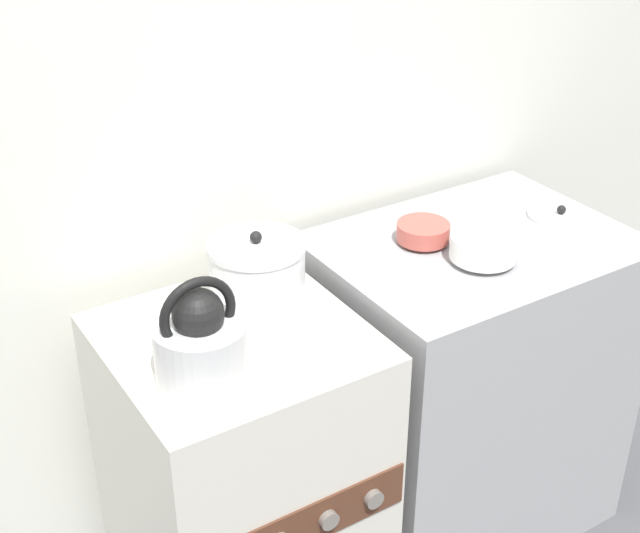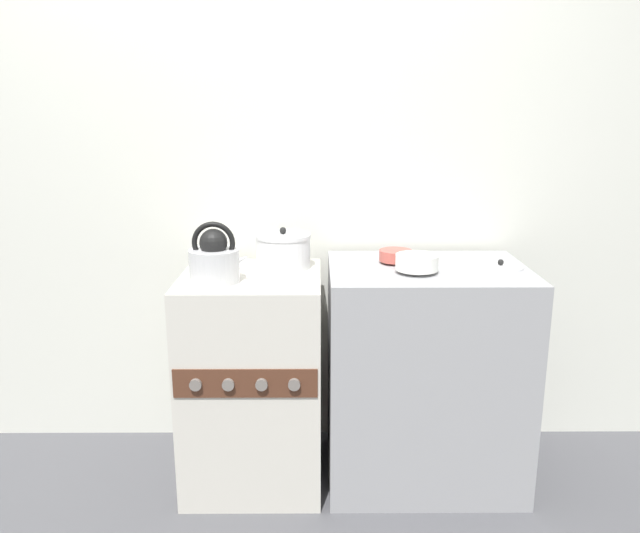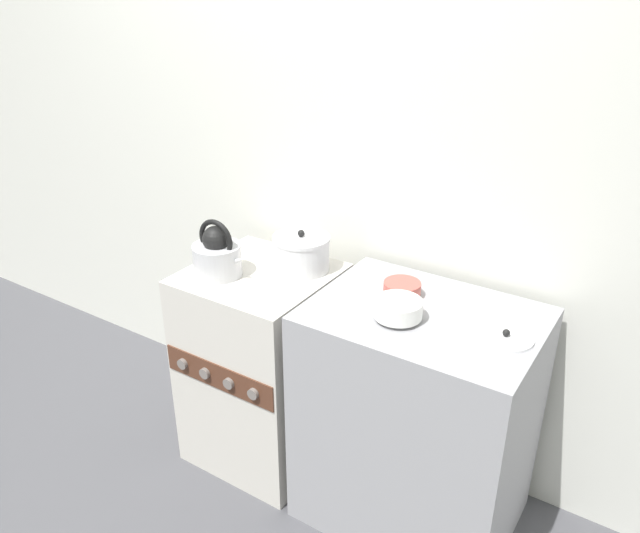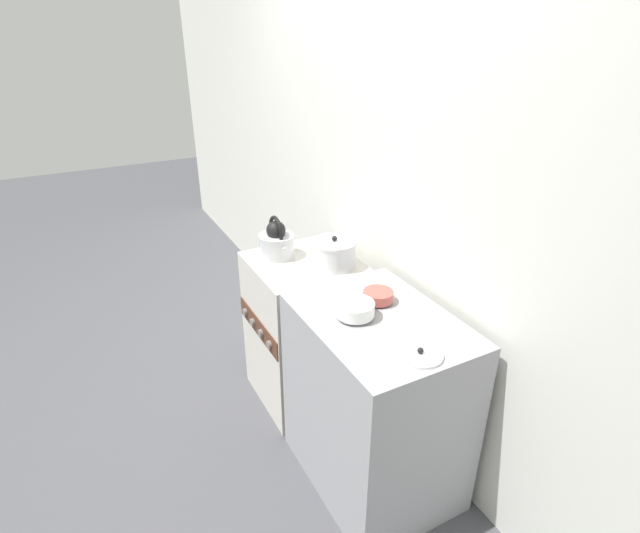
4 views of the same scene
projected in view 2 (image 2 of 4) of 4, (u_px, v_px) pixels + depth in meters
ground_plane at (249, 514)px, 2.39m from camera, size 12.00×12.00×0.00m
wall_back at (257, 170)px, 2.72m from camera, size 7.00×0.06×2.50m
stove at (253, 378)px, 2.55m from camera, size 0.55×0.57×0.88m
counter at (424, 373)px, 2.57m from camera, size 0.78×0.58×0.90m
kettle at (215, 260)px, 2.32m from camera, size 0.23×0.19×0.23m
cooking_pot at (283, 251)px, 2.54m from camera, size 0.23×0.23×0.17m
enamel_bowl at (417, 263)px, 2.36m from camera, size 0.16×0.16×0.07m
small_ceramic_bowl at (396, 256)px, 2.51m from camera, size 0.13×0.13×0.05m
loose_pot_lid at (500, 266)px, 2.44m from camera, size 0.17×0.17×0.03m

